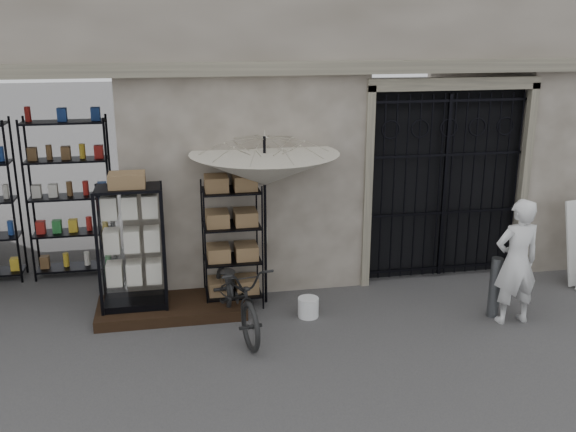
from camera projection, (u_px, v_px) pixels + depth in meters
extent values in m
plane|color=black|center=(374.00, 351.00, 7.80)|extent=(80.00, 80.00, 0.00)
cube|color=black|center=(17.00, 192.00, 9.20)|extent=(3.00, 1.70, 3.00)
cube|color=black|center=(22.00, 200.00, 9.73)|extent=(2.70, 0.50, 2.50)
cube|color=black|center=(440.00, 182.00, 9.83)|extent=(2.50, 0.06, 3.00)
cube|color=black|center=(445.00, 187.00, 9.69)|extent=(0.05, 0.05, 2.80)
cube|color=black|center=(172.00, 308.00, 8.81)|extent=(2.00, 0.90, 0.15)
cube|color=black|center=(136.00, 302.00, 8.72)|extent=(0.94, 0.72, 0.09)
cube|color=silver|center=(125.00, 254.00, 8.25)|extent=(0.75, 0.23, 1.55)
cube|color=silver|center=(132.00, 254.00, 8.52)|extent=(0.77, 0.55, 1.29)
cube|color=olive|center=(127.00, 183.00, 8.24)|extent=(0.54, 0.46, 0.18)
cube|color=black|center=(232.00, 244.00, 8.90)|extent=(0.78, 0.56, 1.77)
cube|color=olive|center=(232.00, 248.00, 8.92)|extent=(0.66, 0.45, 1.33)
cylinder|color=black|center=(265.00, 222.00, 8.84)|extent=(0.05, 0.05, 2.39)
imported|color=beige|center=(265.00, 160.00, 8.59)|extent=(2.15, 2.18, 1.61)
cylinder|color=silver|center=(308.00, 307.00, 8.69)|extent=(0.30, 0.30, 0.27)
imported|color=black|center=(238.00, 329.00, 8.38)|extent=(0.81, 1.07, 1.85)
cylinder|color=#565A5D|center=(495.00, 287.00, 8.62)|extent=(0.19, 0.19, 0.84)
imported|color=silver|center=(510.00, 321.00, 8.59)|extent=(0.68, 1.72, 0.41)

